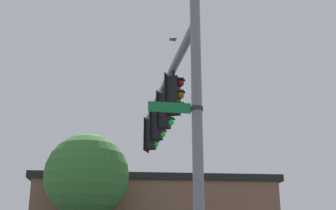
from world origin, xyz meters
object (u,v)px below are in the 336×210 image
(traffic_light_nearest_pole, at_px, (174,96))
(bird_flying, at_px, (173,39))
(traffic_light_mid_inner, at_px, (165,111))
(traffic_light_arm_end, at_px, (151,135))
(street_name_sign, at_px, (183,108))
(traffic_light_mid_outer, at_px, (158,124))

(traffic_light_nearest_pole, height_order, bird_flying, bird_flying)
(traffic_light_mid_inner, xyz_separation_m, traffic_light_arm_end, (-2.61, -1.37, 0.00))
(traffic_light_nearest_pole, bearing_deg, street_name_sign, 20.61)
(traffic_light_nearest_pole, relative_size, bird_flying, 3.99)
(street_name_sign, bearing_deg, traffic_light_mid_inner, -156.84)
(traffic_light_nearest_pole, xyz_separation_m, bird_flying, (-1.71, -0.56, 2.55))
(traffic_light_nearest_pole, xyz_separation_m, traffic_light_arm_end, (-3.92, -2.06, 0.00))
(bird_flying, bearing_deg, traffic_light_arm_end, -145.75)
(traffic_light_nearest_pole, height_order, street_name_sign, traffic_light_nearest_pole)
(traffic_light_arm_end, height_order, bird_flying, bird_flying)
(traffic_light_nearest_pole, bearing_deg, traffic_light_mid_inner, -152.28)
(traffic_light_mid_inner, relative_size, bird_flying, 3.99)
(traffic_light_mid_outer, relative_size, street_name_sign, 1.23)
(traffic_light_mid_inner, xyz_separation_m, traffic_light_mid_outer, (-1.31, -0.69, 0.00))
(traffic_light_mid_inner, relative_size, traffic_light_mid_outer, 1.00)
(traffic_light_mid_outer, bearing_deg, street_name_sign, 24.37)
(traffic_light_nearest_pole, xyz_separation_m, street_name_sign, (2.47, 0.93, -1.19))
(traffic_light_mid_inner, bearing_deg, traffic_light_arm_end, -152.28)
(traffic_light_nearest_pole, relative_size, street_name_sign, 1.23)
(traffic_light_arm_end, height_order, street_name_sign, traffic_light_arm_end)
(traffic_light_mid_outer, height_order, bird_flying, bird_flying)
(traffic_light_nearest_pole, bearing_deg, traffic_light_mid_outer, -152.28)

